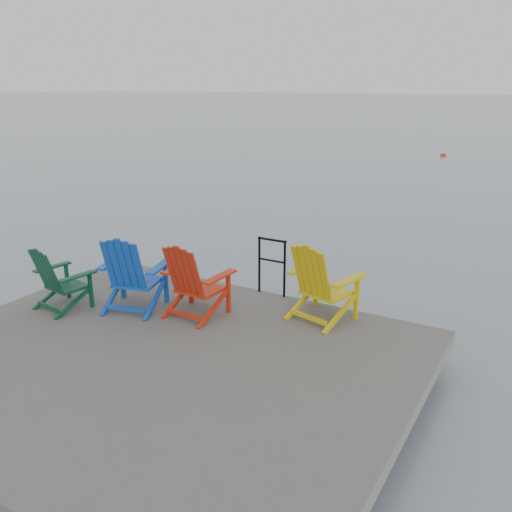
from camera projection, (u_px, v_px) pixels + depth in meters
The scene contains 8 objects.
ground at pixel (159, 391), 6.70m from camera, with size 400.00×400.00×0.00m, color slate.
dock at pixel (157, 366), 6.59m from camera, with size 6.00×5.00×1.40m.
handrail at pixel (272, 261), 8.28m from camera, with size 0.48×0.04×0.90m.
chair_green at pixel (59, 278), 7.76m from camera, with size 0.83×0.78×0.95m.
chair_blue at pixel (132, 272), 7.71m from camera, with size 1.05×1.00×1.12m.
chair_red at pixel (194, 280), 7.50m from camera, with size 0.87×0.81×1.07m.
chair_yellow at pixel (321, 281), 7.37m from camera, with size 1.02×0.97×1.11m.
buoy_b at pixel (443, 156), 28.26m from camera, with size 0.32×0.32×0.32m, color red.
Camera 1 is at (3.99, -4.47, 3.64)m, focal length 38.00 mm.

